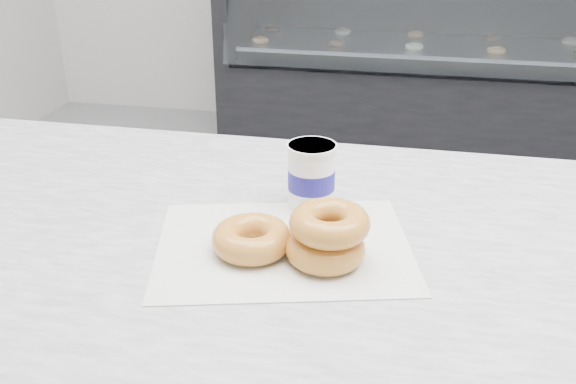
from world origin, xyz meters
name	(u,v)px	position (x,y,z in m)	size (l,w,h in m)	color
display_case	(451,63)	(0.00, 2.12, 0.49)	(2.40, 0.74, 1.25)	black
wax_paper	(284,246)	(-0.33, -0.62, 0.90)	(0.34, 0.26, 0.00)	silver
donut_single	(252,239)	(-0.37, -0.64, 0.92)	(0.11, 0.11, 0.04)	gold
donut_stack	(327,236)	(-0.27, -0.65, 0.94)	(0.11, 0.11, 0.07)	gold
coffee_cup	(311,175)	(-0.32, -0.49, 0.95)	(0.08, 0.08, 0.10)	white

